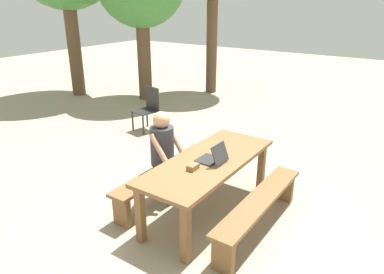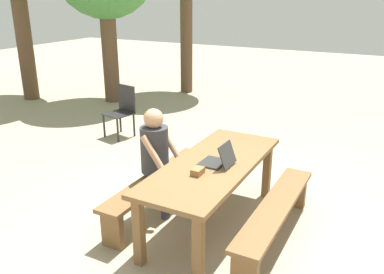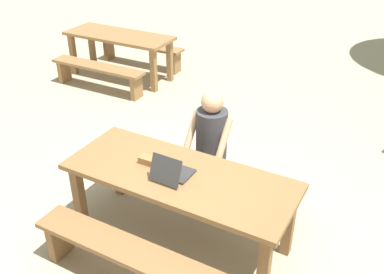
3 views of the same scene
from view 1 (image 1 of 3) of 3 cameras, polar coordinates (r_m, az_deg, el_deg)
name	(u,v)px [view 1 (image 1 of 3)]	position (r m, az deg, el deg)	size (l,w,h in m)	color
ground_plane	(208,211)	(4.86, 2.54, -11.80)	(30.00, 30.00, 0.00)	tan
picnic_table_front	(209,167)	(4.53, 2.68, -4.80)	(2.11, 0.83, 0.76)	brown
bench_near	(259,206)	(4.41, 10.70, -10.79)	(1.92, 0.30, 0.45)	brown
bench_far	(165,175)	(5.05, -4.35, -6.02)	(1.92, 0.30, 0.45)	brown
laptop	(213,157)	(4.40, 3.37, -3.26)	(0.30, 0.34, 0.25)	#2D2D2D
small_pouch	(193,167)	(4.22, 0.14, -4.80)	(0.15, 0.10, 0.07)	olive
person_seated	(164,149)	(4.83, -4.48, -1.95)	(0.43, 0.42, 1.28)	#333847
plastic_chair	(148,108)	(7.62, -7.05, 4.64)	(0.52, 0.52, 0.92)	#262626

